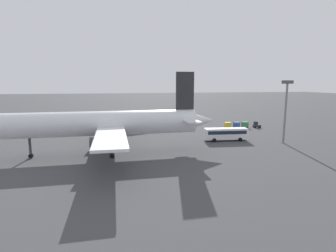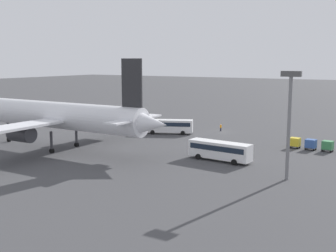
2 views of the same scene
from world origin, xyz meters
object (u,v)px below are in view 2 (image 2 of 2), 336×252
Objects in this scene: worker_person at (221,128)px; shuttle_bus_near at (168,125)px; cargo_cart_blue at (311,144)px; airplane at (58,116)px; cargo_cart_yellow at (295,142)px; shuttle_bus_far at (220,149)px; cargo_cart_green at (328,145)px.

shuttle_bus_near is at bearing 46.60° from worker_person.
worker_person is 26.12m from cargo_cart_blue.
airplane is 22.76× the size of cargo_cart_blue.
shuttle_bus_near reaches higher than worker_person.
shuttle_bus_near reaches higher than cargo_cart_yellow.
cargo_cart_blue is (-32.77, 1.45, -0.80)m from shuttle_bus_near.
cargo_cart_yellow is (-39.07, -24.41, -5.34)m from airplane.
airplane is 31.82m from shuttle_bus_far.
cargo_cart_green is 1.00× the size of cargo_cart_yellow.
airplane reaches higher than shuttle_bus_near.
shuttle_bus_far is at bearing 115.11° from shuttle_bus_near.
airplane is 22.76× the size of cargo_cart_green.
airplane reaches higher than cargo_cart_blue.
worker_person is 0.81× the size of cargo_cart_yellow.
airplane is 4.32× the size of shuttle_bus_far.
shuttle_bus_near is 5.32× the size of cargo_cart_blue.
airplane is at bearing 46.12° from shuttle_bus_near.
shuttle_bus_near reaches higher than shuttle_bus_far.
shuttle_bus_near is 5.32× the size of cargo_cart_green.
airplane is at bearing 29.92° from cargo_cart_blue.
cargo_cart_yellow reaches higher than worker_person.
cargo_cart_blue reaches higher than worker_person.
shuttle_bus_far is 5.26× the size of cargo_cart_yellow.
airplane is 48.92m from cargo_cart_blue.
shuttle_bus_near is (-9.38, -25.71, -4.55)m from airplane.
airplane is 51.61m from cargo_cart_green.
airplane reaches higher than worker_person.
cargo_cart_blue is (-11.47, -17.09, -0.78)m from shuttle_bus_far.
cargo_cart_blue is at bearing -150.12° from airplane.
cargo_cart_green is 3.07m from cargo_cart_blue.
cargo_cart_blue is (3.07, 0.05, 0.00)m from cargo_cart_green.
cargo_cart_yellow is (-8.40, -17.25, -0.78)m from shuttle_bus_far.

